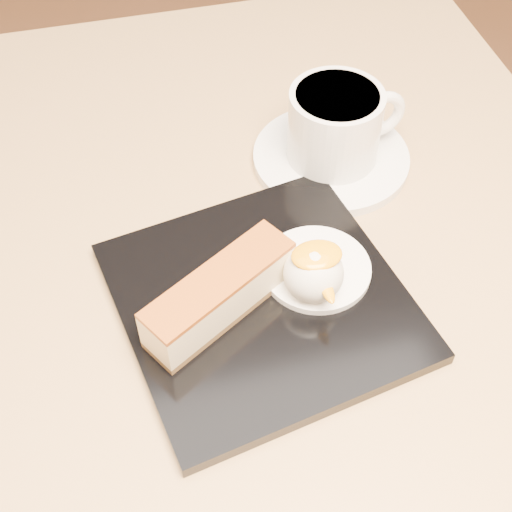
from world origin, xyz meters
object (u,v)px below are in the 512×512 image
object	(u,v)px
cheesecake	(220,294)
ice_cream_scoop	(313,273)
table	(194,366)
dessert_plate	(262,301)
saucer	(331,158)
coffee_cup	(337,124)

from	to	relation	value
cheesecake	ice_cream_scoop	bearing A→B (deg)	-30.76
table	cheesecake	size ratio (longest dim) A/B	6.10
table	dessert_plate	bearing A→B (deg)	-42.19
table	dessert_plate	xyz separation A→B (m)	(0.06, -0.05, 0.16)
dessert_plate	cheesecake	xyz separation A→B (m)	(-0.04, -0.00, 0.03)
saucer	ice_cream_scoop	bearing A→B (deg)	-113.43
cheesecake	coffee_cup	bearing A→B (deg)	16.32
table	saucer	xyz separation A→B (m)	(0.16, 0.10, 0.16)
cheesecake	table	bearing A→B (deg)	80.34
cheesecake	ice_cream_scoop	xyz separation A→B (m)	(0.08, 0.00, 0.00)
saucer	coffee_cup	size ratio (longest dim) A/B	1.30
ice_cream_scoop	saucer	size ratio (longest dim) A/B	0.32
ice_cream_scoop	coffee_cup	bearing A→B (deg)	65.92
dessert_plate	cheesecake	size ratio (longest dim) A/B	1.68
dessert_plate	ice_cream_scoop	size ratio (longest dim) A/B	4.60
dessert_plate	saucer	xyz separation A→B (m)	(0.11, 0.15, -0.00)
table	dessert_plate	size ratio (longest dim) A/B	3.64
table	dessert_plate	distance (m)	0.18
saucer	dessert_plate	bearing A→B (deg)	-125.54
cheesecake	ice_cream_scoop	size ratio (longest dim) A/B	2.74
cheesecake	coffee_cup	size ratio (longest dim) A/B	1.13
table	ice_cream_scoop	distance (m)	0.22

